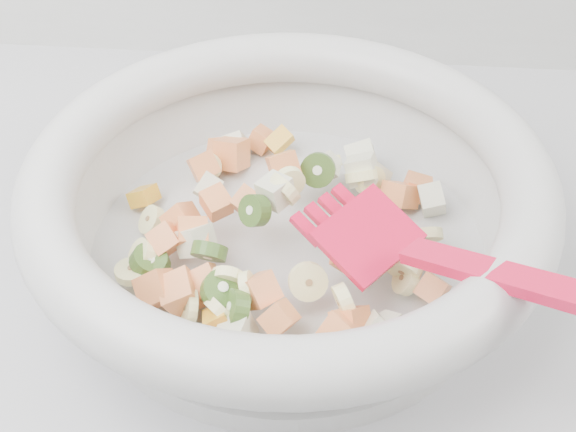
{
  "coord_description": "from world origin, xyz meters",
  "views": [
    {
      "loc": [
        0.11,
        0.98,
        1.34
      ],
      "look_at": [
        0.07,
        1.42,
        0.95
      ],
      "focal_mm": 50.0,
      "sensor_mm": 36.0,
      "label": 1
    }
  ],
  "objects": [
    {
      "name": "mixing_bowl",
      "position": [
        0.08,
        1.42,
        0.96
      ],
      "size": [
        0.44,
        0.39,
        0.15
      ],
      "color": "beige",
      "rests_on": "counter"
    }
  ]
}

